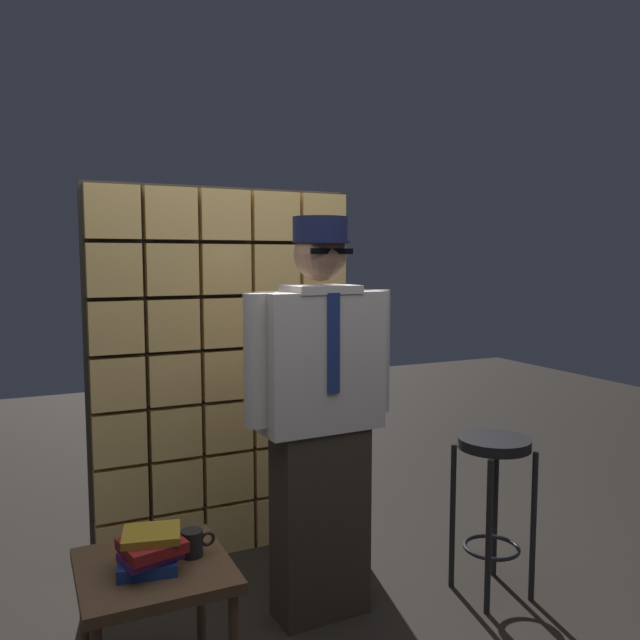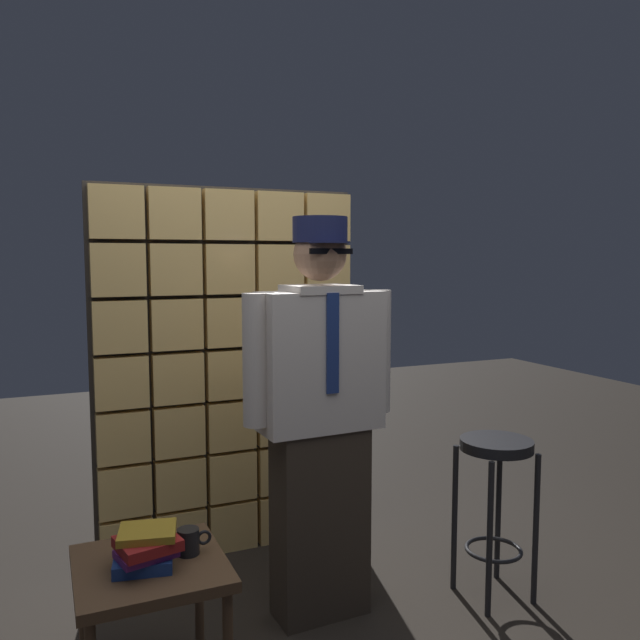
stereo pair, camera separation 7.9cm
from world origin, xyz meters
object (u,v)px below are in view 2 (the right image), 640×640
(standing_person, at_px, (320,412))
(side_table, at_px, (151,582))
(bar_stool, at_px, (495,480))
(book_stack, at_px, (146,549))
(coffee_mug, at_px, (189,541))

(standing_person, xyz_separation_m, side_table, (-0.79, -0.31, -0.47))
(bar_stool, xyz_separation_m, book_stack, (-1.63, -0.15, 0.04))
(book_stack, bearing_deg, standing_person, 23.07)
(standing_person, height_order, bar_stool, standing_person)
(standing_person, bearing_deg, book_stack, -159.25)
(standing_person, distance_m, book_stack, 0.94)
(bar_stool, relative_size, book_stack, 3.15)
(coffee_mug, bearing_deg, bar_stool, 4.05)
(standing_person, xyz_separation_m, book_stack, (-0.81, -0.35, -0.32))
(bar_stool, distance_m, side_table, 1.62)
(bar_stool, height_order, book_stack, bar_stool)
(book_stack, bearing_deg, side_table, 63.69)
(standing_person, bearing_deg, bar_stool, -15.74)
(bar_stool, relative_size, side_table, 1.42)
(side_table, bearing_deg, book_stack, -116.31)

